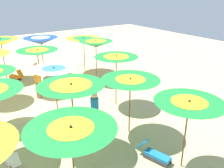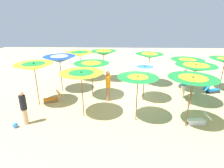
% 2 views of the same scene
% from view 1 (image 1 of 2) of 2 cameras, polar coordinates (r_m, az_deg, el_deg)
% --- Properties ---
extents(ground, '(41.29, 41.29, 0.04)m').
position_cam_1_polar(ground, '(11.76, -12.51, -5.92)').
color(ground, '#D1B57F').
extents(beach_umbrella_0, '(2.09, 2.09, 2.53)m').
position_cam_1_polar(beach_umbrella_0, '(16.16, -24.53, 8.89)').
color(beach_umbrella_0, brown).
rests_on(beach_umbrella_0, ground).
extents(beach_umbrella_5, '(2.11, 2.11, 2.51)m').
position_cam_1_polar(beach_umbrella_5, '(15.99, -16.26, 9.65)').
color(beach_umbrella_5, brown).
rests_on(beach_umbrella_5, ground).
extents(beach_umbrella_6, '(2.17, 2.17, 2.31)m').
position_cam_1_polar(beach_umbrella_6, '(13.63, -17.01, 7.02)').
color(beach_umbrella_6, brown).
rests_on(beach_umbrella_6, ground).
extents(beach_umbrella_7, '(1.93, 1.93, 2.21)m').
position_cam_1_polar(beach_umbrella_7, '(10.66, -13.38, 2.86)').
color(beach_umbrella_7, brown).
rests_on(beach_umbrella_7, ground).
extents(beach_umbrella_8, '(2.21, 2.21, 2.45)m').
position_cam_1_polar(beach_umbrella_8, '(8.07, -9.47, -1.29)').
color(beach_umbrella_8, brown).
rests_on(beach_umbrella_8, ground).
extents(beach_umbrella_9, '(2.18, 2.18, 2.37)m').
position_cam_1_polar(beach_umbrella_9, '(5.90, -9.46, -11.71)').
color(beach_umbrella_9, brown).
rests_on(beach_umbrella_9, ground).
extents(beach_umbrella_10, '(2.27, 2.27, 2.32)m').
position_cam_1_polar(beach_umbrella_10, '(16.25, -6.64, 10.06)').
color(beach_umbrella_10, brown).
rests_on(beach_umbrella_10, ground).
extents(beach_umbrella_11, '(1.99, 1.99, 2.48)m').
position_cam_1_polar(beach_umbrella_11, '(14.50, -3.78, 9.32)').
color(beach_umbrella_11, brown).
rests_on(beach_umbrella_11, ground).
extents(beach_umbrella_12, '(2.02, 2.02, 2.45)m').
position_cam_1_polar(beach_umbrella_12, '(11.25, 0.99, 5.71)').
color(beach_umbrella_12, brown).
rests_on(beach_umbrella_12, ground).
extents(beach_umbrella_13, '(2.18, 2.18, 2.27)m').
position_cam_1_polar(beach_umbrella_13, '(8.97, 4.29, -0.01)').
color(beach_umbrella_13, brown).
rests_on(beach_umbrella_13, ground).
extents(beach_umbrella_14, '(2.05, 2.05, 2.34)m').
position_cam_1_polar(beach_umbrella_14, '(7.40, 17.46, -5.02)').
color(beach_umbrella_14, brown).
rests_on(beach_umbrella_14, ground).
extents(lounger_0, '(0.71, 1.15, 0.70)m').
position_cam_1_polar(lounger_0, '(16.17, -21.48, 1.67)').
color(lounger_0, olive).
rests_on(lounger_0, ground).
extents(lounger_1, '(0.41, 1.17, 0.56)m').
position_cam_1_polar(lounger_1, '(8.87, -22.64, -15.57)').
color(lounger_1, silver).
rests_on(lounger_1, ground).
extents(lounger_3, '(0.63, 1.23, 0.57)m').
position_cam_1_polar(lounger_3, '(8.49, 10.01, -15.84)').
color(lounger_3, '#333338').
rests_on(lounger_3, ground).
extents(beachgoer_0, '(0.30, 0.30, 1.88)m').
position_cam_1_polar(beachgoer_0, '(12.87, -17.05, 1.02)').
color(beachgoer_0, '#A3704C').
rests_on(beachgoer_0, ground).
extents(beachgoer_2, '(0.30, 0.30, 1.84)m').
position_cam_1_polar(beachgoer_2, '(9.12, -4.03, -6.88)').
color(beachgoer_2, beige).
rests_on(beachgoer_2, ground).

